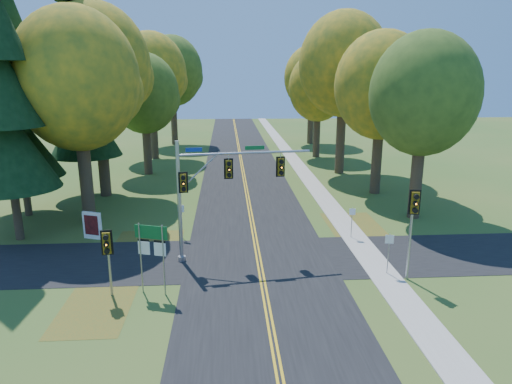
{
  "coord_description": "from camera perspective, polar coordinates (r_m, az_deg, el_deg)",
  "views": [
    {
      "loc": [
        -1.67,
        -21.42,
        10.0
      ],
      "look_at": [
        0.01,
        4.32,
        3.2
      ],
      "focal_mm": 32.0,
      "sensor_mm": 36.0,
      "label": 1
    }
  ],
  "objects": [
    {
      "name": "tree_e_c",
      "position": [
        46.58,
        11.01,
        15.32
      ],
      "size": [
        8.8,
        8.8,
        15.79
      ],
      "color": "#38281C",
      "rests_on": "ground"
    },
    {
      "name": "ped_signal_pole",
      "position": [
        21.5,
        -18.08,
        -6.64
      ],
      "size": [
        0.51,
        0.6,
        3.26
      ],
      "rotation": [
        0.0,
        0.0,
        0.14
      ],
      "color": "gray",
      "rests_on": "ground"
    },
    {
      "name": "ground",
      "position": [
        23.7,
        0.66,
        -10.19
      ],
      "size": [
        160.0,
        160.0,
        0.0
      ],
      "primitive_type": "plane",
      "color": "#30581F",
      "rests_on": "ground"
    },
    {
      "name": "info_kiosk",
      "position": [
        29.88,
        -19.78,
        -3.97
      ],
      "size": [
        1.22,
        0.58,
        1.71
      ],
      "rotation": [
        0.0,
        0.0,
        -0.35
      ],
      "color": "white",
      "rests_on": "ground"
    },
    {
      "name": "tree_e_e",
      "position": [
        66.13,
        7.04,
        13.96
      ],
      "size": [
        7.8,
        7.8,
        13.74
      ],
      "color": "#38281C",
      "rests_on": "ground"
    },
    {
      "name": "leaf_patch_e",
      "position": [
        30.39,
        12.71,
        -4.81
      ],
      "size": [
        3.5,
        8.0,
        0.0
      ],
      "primitive_type": "cube",
      "color": "brown",
      "rests_on": "ground"
    },
    {
      "name": "tree_e_a",
      "position": [
        33.01,
        20.32,
        11.32
      ],
      "size": [
        7.2,
        7.2,
        12.73
      ],
      "color": "#38281C",
      "rests_on": "ground"
    },
    {
      "name": "leaf_patch_w_far",
      "position": [
        21.76,
        -19.38,
        -13.49
      ],
      "size": [
        3.0,
        5.0,
        0.0
      ],
      "primitive_type": "cube",
      "color": "brown",
      "rests_on": "ground"
    },
    {
      "name": "reg_sign_e_south",
      "position": [
        24.02,
        16.28,
        -6.57
      ],
      "size": [
        0.42,
        0.1,
        2.2
      ],
      "rotation": [
        0.0,
        0.0,
        -0.18
      ],
      "color": "gray",
      "rests_on": "ground"
    },
    {
      "name": "tree_w_d",
      "position": [
        55.26,
        -12.94,
        14.18
      ],
      "size": [
        8.2,
        8.2,
        14.56
      ],
      "color": "#38281C",
      "rests_on": "ground"
    },
    {
      "name": "tree_w_c",
      "position": [
        46.61,
        -13.75,
        11.83
      ],
      "size": [
        6.8,
        6.8,
        11.91
      ],
      "color": "#38281C",
      "rests_on": "ground"
    },
    {
      "name": "tree_w_e",
      "position": [
        65.91,
        -10.4,
        14.6
      ],
      "size": [
        8.4,
        8.4,
        14.97
      ],
      "color": "#38281C",
      "rests_on": "ground"
    },
    {
      "name": "pine_c",
      "position": [
        39.1,
        -21.18,
        13.35
      ],
      "size": [
        5.6,
        5.6,
        20.56
      ],
      "color": "#38281C",
      "rests_on": "ground"
    },
    {
      "name": "tree_w_a",
      "position": [
        32.23,
        -21.37,
        12.87
      ],
      "size": [
        8.0,
        8.0,
        14.15
      ],
      "color": "#38281C",
      "rests_on": "ground"
    },
    {
      "name": "road_main",
      "position": [
        23.7,
        0.66,
        -10.17
      ],
      "size": [
        8.0,
        160.0,
        0.02
      ],
      "primitive_type": "cube",
      "color": "black",
      "rests_on": "ground"
    },
    {
      "name": "reg_sign_e_north",
      "position": [
        28.7,
        11.92,
        -3.11
      ],
      "size": [
        0.38,
        0.07,
        1.97
      ],
      "rotation": [
        0.0,
        0.0,
        -0.11
      ],
      "color": "gray",
      "rests_on": "ground"
    },
    {
      "name": "road_cross",
      "position": [
        25.52,
        0.31,
        -8.28
      ],
      "size": [
        60.0,
        6.0,
        0.02
      ],
      "primitive_type": "cube",
      "color": "black",
      "rests_on": "ground"
    },
    {
      "name": "tree_e_d",
      "position": [
        55.41,
        7.84,
        12.81
      ],
      "size": [
        7.0,
        7.0,
        12.32
      ],
      "color": "#38281C",
      "rests_on": "ground"
    },
    {
      "name": "leaf_patch_w_near",
      "position": [
        27.74,
        -13.6,
        -6.79
      ],
      "size": [
        4.0,
        6.0,
        0.0
      ],
      "primitive_type": "cube",
      "color": "brown",
      "rests_on": "ground"
    },
    {
      "name": "route_sign_cluster",
      "position": [
        21.38,
        -12.92,
        -6.46
      ],
      "size": [
        1.53,
        0.52,
        3.4
      ],
      "rotation": [
        0.0,
        0.0,
        -0.31
      ],
      "color": "gray",
      "rests_on": "ground"
    },
    {
      "name": "pine_b",
      "position": [
        35.5,
        -28.02,
        10.11
      ],
      "size": [
        5.6,
        5.6,
        17.31
      ],
      "color": "#38281C",
      "rests_on": "ground"
    },
    {
      "name": "centerline_right",
      "position": [
        23.7,
        0.91,
        -10.13
      ],
      "size": [
        0.1,
        160.0,
        0.01
      ],
      "primitive_type": "cube",
      "color": "gold",
      "rests_on": "road_main"
    },
    {
      "name": "traffic_mast",
      "position": [
        24.25,
        -5.39,
        0.98
      ],
      "size": [
        7.24,
        1.42,
        6.61
      ],
      "rotation": [
        0.0,
        0.0,
        0.13
      ],
      "color": "#989AA1",
      "rests_on": "ground"
    },
    {
      "name": "centerline_left",
      "position": [
        23.69,
        0.42,
        -10.14
      ],
      "size": [
        0.1,
        160.0,
        0.01
      ],
      "primitive_type": "cube",
      "color": "gold",
      "rests_on": "road_main"
    },
    {
      "name": "sidewalk_east",
      "position": [
        24.91,
        15.23,
        -9.39
      ],
      "size": [
        1.6,
        160.0,
        0.06
      ],
      "primitive_type": "cube",
      "color": "#9E998E",
      "rests_on": "ground"
    },
    {
      "name": "reg_sign_w",
      "position": [
        28.45,
        -9.34,
        -2.8
      ],
      "size": [
        0.41,
        0.17,
        2.2
      ],
      "rotation": [
        0.0,
        0.0,
        -0.35
      ],
      "color": "gray",
      "rests_on": "ground"
    },
    {
      "name": "tree_w_b",
      "position": [
        39.03,
        -19.3,
        14.51
      ],
      "size": [
        8.6,
        8.6,
        15.38
      ],
      "color": "#38281C",
      "rests_on": "ground"
    },
    {
      "name": "east_signal_pole",
      "position": [
        22.97,
        19.08,
        -2.43
      ],
      "size": [
        0.54,
        0.62,
        4.66
      ],
      "rotation": [
        0.0,
        0.0,
        -0.16
      ],
      "color": "#97989F",
      "rests_on": "ground"
    },
    {
      "name": "tree_e_b",
      "position": [
        39.12,
        15.5,
        12.63
      ],
      "size": [
        7.6,
        7.6,
        13.33
      ],
      "color": "#38281C",
      "rests_on": "ground"
    }
  ]
}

